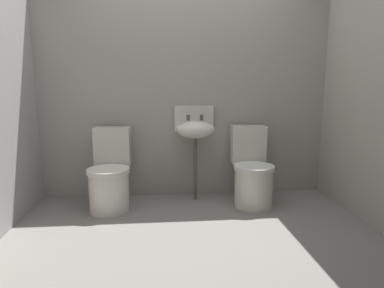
% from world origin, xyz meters
% --- Properties ---
extents(ground_plane, '(3.48, 2.40, 0.08)m').
position_xyz_m(ground_plane, '(0.00, 0.00, -0.04)').
color(ground_plane, slate).
extents(wall_back, '(3.48, 0.10, 2.12)m').
position_xyz_m(wall_back, '(0.00, 1.05, 1.06)').
color(wall_back, '#98988C').
rests_on(wall_back, ground).
extents(wall_right, '(0.10, 2.20, 2.12)m').
position_xyz_m(wall_right, '(1.59, 0.10, 1.06)').
color(wall_right, '#9C978C').
rests_on(wall_right, ground).
extents(toilet_left, '(0.41, 0.60, 0.78)m').
position_xyz_m(toilet_left, '(-0.77, 0.65, 0.32)').
color(toilet_left, silver).
rests_on(toilet_left, ground).
extents(toilet_right, '(0.42, 0.61, 0.78)m').
position_xyz_m(toilet_right, '(0.65, 0.65, 0.32)').
color(toilet_right, silver).
rests_on(toilet_right, ground).
extents(sink, '(0.42, 0.35, 0.99)m').
position_xyz_m(sink, '(0.09, 0.84, 0.75)').
color(sink, '#515447').
rests_on(sink, ground).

